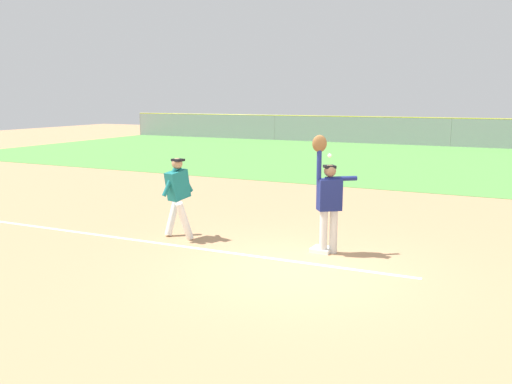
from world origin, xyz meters
The scene contains 11 objects.
ground_plane centered at (0.00, 0.00, 0.00)m, with size 77.26×77.26×0.00m, color tan.
outfield_grass centered at (0.00, 17.17, 0.01)m, with size 46.78×17.15×0.01m, color #549342.
chalk_foul_line centered at (-3.97, 0.23, 0.00)m, with size 12.00×0.10×0.01m, color white.
first_base centered at (0.03, 1.13, 0.04)m, with size 0.38×0.38×0.08m, color white.
fielder centered at (0.16, 1.07, 1.12)m, with size 0.79×0.62×2.28m.
runner centered at (-3.05, 0.79, 1.00)m, with size 0.76×0.84×1.72m.
baseball centered at (0.20, 0.94, 1.91)m, with size 0.07×0.07×0.07m, color white.
outfield_fence centered at (0.00, 25.75, 0.88)m, with size 46.86×0.08×1.76m.
parked_car_red centered at (-8.27, 29.10, 0.67)m, with size 4.53×2.38×1.25m.
parked_car_green centered at (-2.96, 28.83, 0.67)m, with size 4.45×2.22×1.25m.
parked_car_silver centered at (2.33, 28.67, 0.67)m, with size 4.45×2.22×1.25m.
Camera 1 is at (3.13, -8.33, 2.96)m, focal length 36.87 mm.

